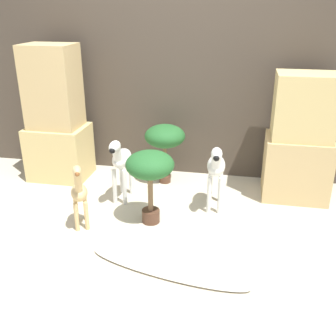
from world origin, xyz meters
TOP-DOWN VIEW (x-y plane):
  - ground_plane at (0.00, 0.00)m, footprint 14.00×14.00m
  - wall_back at (0.00, 1.54)m, footprint 6.40×0.08m
  - rock_pillar_left at (-1.26, 1.13)m, footprint 0.63×0.49m
  - rock_pillar_right at (1.26, 1.13)m, footprint 0.63×0.49m
  - zebra_right at (0.50, 0.69)m, footprint 0.19×0.47m
  - zebra_left at (-0.41, 0.69)m, footprint 0.17×0.46m
  - giraffe_figurine at (-0.61, 0.13)m, footprint 0.24×0.37m
  - potted_palm_front at (-0.08, 1.19)m, footprint 0.43×0.43m
  - potted_palm_back at (-0.04, 0.34)m, footprint 0.42×0.42m
  - surfboard at (0.23, -0.31)m, footprint 1.27×0.49m

SIDE VIEW (x-z plane):
  - ground_plane at x=0.00m, z-range 0.00..0.00m
  - surfboard at x=0.23m, z-range -0.02..0.06m
  - giraffe_figurine at x=-0.61m, z-range 0.02..0.65m
  - zebra_right at x=0.50m, z-range 0.09..0.76m
  - zebra_left at x=-0.41m, z-range 0.09..0.76m
  - potted_palm_front at x=-0.08m, z-range 0.19..0.83m
  - potted_palm_back at x=-0.04m, z-range 0.18..0.85m
  - rock_pillar_right at x=1.26m, z-range -0.04..1.19m
  - rock_pillar_left at x=-1.26m, z-range -0.07..1.37m
  - wall_back at x=0.00m, z-range 0.00..2.20m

